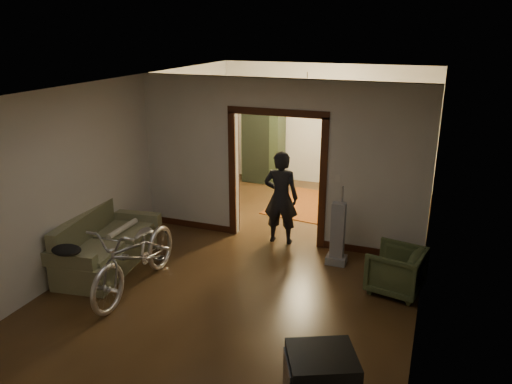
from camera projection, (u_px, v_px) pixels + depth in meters
The scene contains 23 objects.
floor at pixel (262, 256), 8.21m from camera, with size 5.00×8.50×0.01m, color #342110.
ceiling at pixel (263, 83), 7.32m from camera, with size 5.00×8.50×0.01m, color white.
wall_back at pixel (325, 125), 11.54m from camera, with size 5.00×0.02×2.80m, color beige.
wall_left at pixel (127, 160), 8.60m from camera, with size 0.02×8.50×2.80m, color beige.
wall_right at pixel (432, 192), 6.93m from camera, with size 0.02×8.50×2.80m, color beige.
partition_wall at pixel (278, 162), 8.43m from camera, with size 5.00×0.14×2.80m, color beige.
door_casing at pixel (278, 179), 8.53m from camera, with size 1.74×0.20×2.32m, color #34170B.
far_window at pixel (356, 121), 11.22m from camera, with size 0.98×0.06×1.28m, color black.
chandelier at pixel (307, 93), 9.68m from camera, with size 0.24×0.24×0.24m, color #FFE0A5.
light_switch at pixel (338, 178), 8.06m from camera, with size 0.08×0.01×0.12m, color silver.
sofa at pixel (106, 241), 7.73m from camera, with size 0.84×1.86×0.86m, color #626543.
rolled_paper at pixel (123, 229), 7.93m from camera, with size 0.09×0.09×0.73m, color beige.
jacket at pixel (66, 250), 6.83m from camera, with size 0.43×0.33×0.13m, color black.
bicycle at pixel (136, 255), 7.02m from camera, with size 0.71×2.04×1.07m, color silver.
armchair at pixel (396, 270), 7.02m from camera, with size 0.70×0.72×0.66m, color #404D2B.
crt_tv at pixel (321, 378), 4.26m from camera, with size 0.57×0.51×0.49m, color black.
vacuum at pixel (338, 234), 7.79m from camera, with size 0.31×0.25×1.03m, color gray.
person at pixel (281, 197), 8.50m from camera, with size 0.59×0.39×1.63m, color black.
oriental_rug at pixel (311, 205), 10.51m from camera, with size 1.46×1.92×0.01m, color maroon.
locker at pixel (264, 144), 11.84m from camera, with size 0.92×0.51×1.85m, color #25311D.
globe at pixel (264, 101), 11.52m from camera, with size 0.26×0.26×0.26m, color #1E5972.
desk at pixel (365, 177), 11.10m from camera, with size 1.05×0.59×0.78m, color black.
desk_chair at pixel (335, 176), 10.89m from camera, with size 0.43×0.43×0.96m, color black.
Camera 1 is at (2.53, -7.01, 3.61)m, focal length 35.00 mm.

